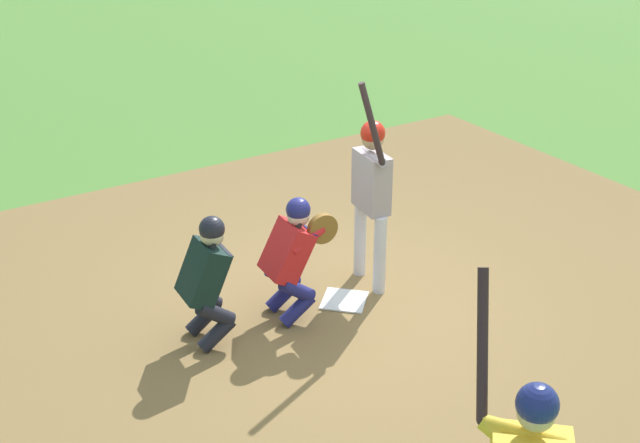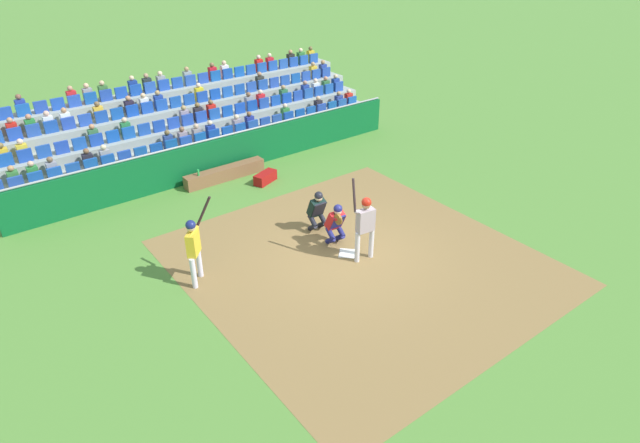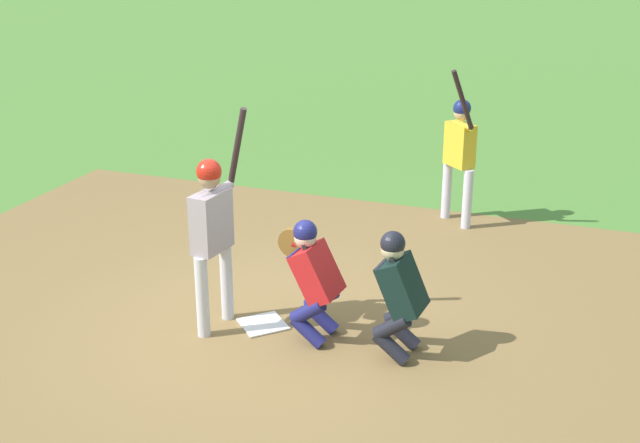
% 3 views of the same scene
% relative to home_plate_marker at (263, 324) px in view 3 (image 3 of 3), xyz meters
% --- Properties ---
extents(ground_plane, '(160.00, 160.00, 0.00)m').
position_rel_home_plate_marker_xyz_m(ground_plane, '(0.00, 0.00, -0.02)').
color(ground_plane, '#4F8234').
extents(infield_dirt_patch, '(8.42, 8.90, 0.01)m').
position_rel_home_plate_marker_xyz_m(infield_dirt_patch, '(0.00, 0.50, -0.01)').
color(infield_dirt_patch, olive).
rests_on(infield_dirt_patch, ground_plane).
extents(home_plate_marker, '(0.62, 0.62, 0.02)m').
position_rel_home_plate_marker_xyz_m(home_plate_marker, '(0.00, 0.00, 0.00)').
color(home_plate_marker, white).
rests_on(home_plate_marker, infield_dirt_patch).
extents(batter_at_plate, '(0.62, 0.48, 2.30)m').
position_rel_home_plate_marker_xyz_m(batter_at_plate, '(-0.18, 0.44, 1.12)').
color(batter_at_plate, silver).
rests_on(batter_at_plate, ground_plane).
extents(catcher_crouching, '(0.49, 0.71, 1.27)m').
position_rel_home_plate_marker_xyz_m(catcher_crouching, '(-0.05, -0.57, 0.69)').
color(catcher_crouching, navy).
rests_on(catcher_crouching, ground_plane).
extents(home_plate_umpire, '(0.49, 0.49, 1.29)m').
position_rel_home_plate_marker_xyz_m(home_plate_umpire, '(-0.10, -1.46, 0.68)').
color(home_plate_umpire, black).
rests_on(home_plate_umpire, ground_plane).
extents(on_deck_batter, '(0.83, 0.53, 2.22)m').
position_rel_home_plate_marker_xyz_m(on_deck_batter, '(3.72, -1.29, 1.06)').
color(on_deck_batter, silver).
rests_on(on_deck_batter, ground_plane).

